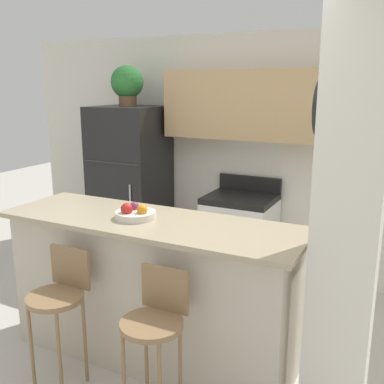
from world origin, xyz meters
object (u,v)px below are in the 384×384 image
refrigerator (131,186)px  stove_range (239,237)px  trash_bin (166,260)px  potted_plant_on_fridge (127,84)px  bar_stool_left (60,298)px  fruit_bowl (135,213)px  bar_stool_right (155,324)px

refrigerator → stove_range: refrigerator is taller
refrigerator → stove_range: size_ratio=1.68×
trash_bin → potted_plant_on_fridge: bearing=157.3°
refrigerator → bar_stool_left: 2.29m
potted_plant_on_fridge → fruit_bowl: 2.14m
bar_stool_right → trash_bin: bar_stool_right is taller
stove_range → fruit_bowl: 1.79m
bar_stool_right → potted_plant_on_fridge: potted_plant_on_fridge is taller
refrigerator → bar_stool_right: (1.61, -2.11, -0.25)m
fruit_bowl → trash_bin: 1.72m
fruit_bowl → trash_bin: bearing=111.8°
fruit_bowl → trash_bin: (-0.53, 1.33, -0.94)m
fruit_bowl → bar_stool_left: bearing=-116.9°
bar_stool_right → stove_range: bearing=97.6°
trash_bin → refrigerator: bearing=157.3°
bar_stool_left → bar_stool_right: (0.75, 0.00, 0.00)m
stove_range → bar_stool_left: 2.22m
stove_range → potted_plant_on_fridge: (-1.32, -0.06, 1.57)m
potted_plant_on_fridge → stove_range: bearing=2.8°
fruit_bowl → stove_range: bearing=83.5°
potted_plant_on_fridge → bar_stool_left: bearing=-67.7°
stove_range → fruit_bowl: (-0.19, -1.64, 0.67)m
potted_plant_on_fridge → trash_bin: (0.60, -0.25, -1.84)m
potted_plant_on_fridge → trash_bin: potted_plant_on_fridge is taller
potted_plant_on_fridge → trash_bin: size_ratio=1.15×
refrigerator → bar_stool_left: (0.86, -2.11, -0.25)m
stove_range → trash_bin: bearing=-156.5°
refrigerator → bar_stool_right: refrigerator is taller
bar_stool_right → potted_plant_on_fridge: 2.99m
stove_range → trash_bin: (-0.72, -0.31, -0.27)m
stove_range → bar_stool_right: stove_range is taller
trash_bin → bar_stool_left: bearing=-81.8°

